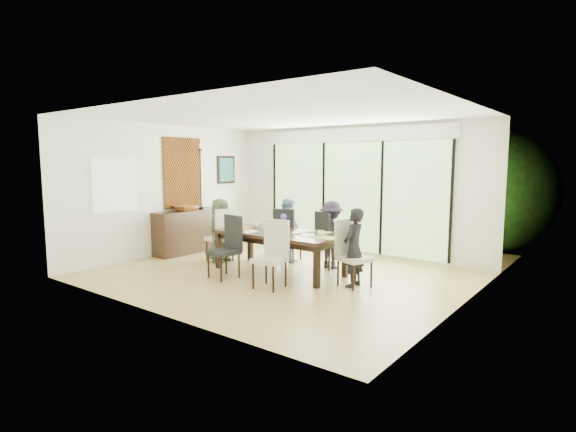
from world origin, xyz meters
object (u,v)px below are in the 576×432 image
Objects in this scene: chair_right_end at (355,253)px; chair_left_end at (219,234)px; person_left_end at (220,230)px; chair_near_right at (269,255)px; person_far_left at (288,230)px; person_far_right at (331,235)px; chair_far_left at (288,234)px; cup_b at (283,231)px; cup_a at (255,225)px; person_right_end at (354,248)px; vase at (283,229)px; bowl at (185,208)px; sideboard at (189,231)px; laptop at (240,228)px; chair_near_left at (223,247)px; chair_far_right at (332,240)px; table_top at (279,234)px; cup_c at (321,233)px.

chair_left_end is at bearing 109.42° from chair_right_end.
person_left_end is (0.02, 0.00, 0.09)m from chair_left_end.
person_far_left is at bearing 112.24° from chair_near_right.
chair_far_left is at bearing -7.01° from person_far_right.
cup_a is at bearing 163.61° from cup_b.
person_far_left is at bearing 86.36° from chair_right_end.
chair_right_end is at bearing -95.92° from person_left_end.
person_left_end is 2.96m from person_right_end.
vase is at bearing -94.05° from person_left_end.
person_left_end is 1.22m from bowl.
person_far_right is 3.26m from sideboard.
laptop is 2.66× the size of cup_a.
chair_near_left is at bearing -69.39° from person_right_end.
person_left_end is at bearing 51.09° from person_far_left.
chair_far_right is at bearing 67.17° from cup_b.
chair_far_right reaches higher than laptop.
sideboard is 3.36× the size of bowl.
person_far_left reaches higher than chair_near_right.
chair_right_end is 0.65× the size of sideboard.
table_top is 2.18× the size of chair_near_left.
cup_b is (0.15, -0.10, 0.07)m from table_top.
person_far_right is (1.00, -0.02, 0.09)m from chair_far_left.
chair_far_left is 1.00× the size of chair_far_right.
chair_near_right is 1.57m from laptop.
laptop is 0.19× the size of sideboard.
person_far_left reaches higher than laptop.
chair_right_end is 1.00× the size of chair_far_right.
chair_left_end is 1.00× the size of chair_near_right.
chair_near_left is 0.85× the size of person_far_right.
person_far_left reaches higher than cup_c.
chair_right_end is at bearing 169.17° from person_far_left.
chair_far_right reaches higher than cup_c.
laptop is at bearing -173.09° from cup_c.
chair_left_end reaches higher than sideboard.
bowl is at bearing -94.64° from person_right_end.
chair_right_end and chair_far_right have the same top height.
table_top is 1.02m from chair_near_right.
person_right_end is at bearing -2.92° from sideboard.
table_top is at bearing 100.58° from chair_left_end.
laptop is at bearing -90.65° from person_right_end.
chair_near_left is 2.40m from bowl.
sideboard is at bearing 154.06° from chair_near_right.
person_right_end is at bearing 4.30° from cup_b.
laptop is 0.29m from cup_a.
person_far_right is at bearing 12.71° from bowl.
person_far_right is (1.00, 0.00, 0.00)m from person_far_left.
chair_far_left is at bearing 122.28° from cup_b.
person_right_end is (1.93, -0.85, 0.09)m from chair_far_left.
chair_near_right is 3.32m from sideboard.
bowl reaches higher than vase.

